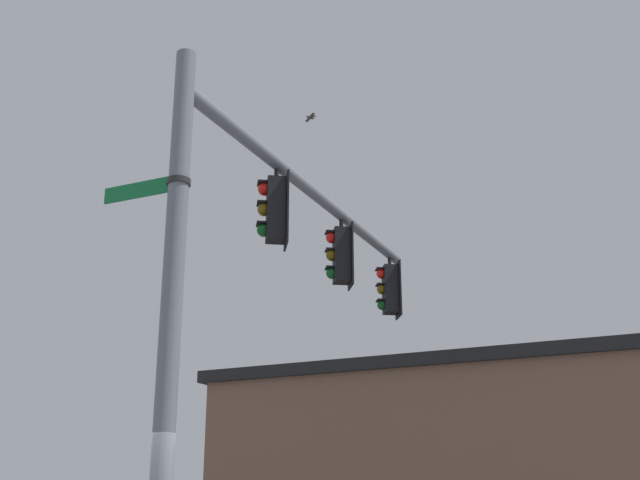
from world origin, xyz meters
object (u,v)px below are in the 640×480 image
at_px(traffic_light_nearest_pole, 275,210).
at_px(street_name_sign, 158,186).
at_px(traffic_light_mid_outer, 389,289).
at_px(traffic_light_mid_inner, 341,255).
at_px(bird_flying, 311,117).

relative_size(traffic_light_nearest_pole, street_name_sign, 1.12).
xyz_separation_m(traffic_light_nearest_pole, traffic_light_mid_outer, (4.50, -2.86, 0.00)).
xyz_separation_m(traffic_light_mid_inner, traffic_light_mid_outer, (2.25, -1.43, 0.00)).
relative_size(traffic_light_nearest_pole, traffic_light_mid_outer, 1.00).
bearing_deg(traffic_light_mid_inner, traffic_light_nearest_pole, 147.53).
relative_size(traffic_light_mid_inner, bird_flying, 3.70).
bearing_deg(traffic_light_mid_inner, bird_flying, 3.30).
relative_size(traffic_light_mid_inner, traffic_light_mid_outer, 1.00).
relative_size(street_name_sign, bird_flying, 3.30).
xyz_separation_m(traffic_light_nearest_pole, street_name_sign, (-2.10, 1.70, -0.55)).
bearing_deg(traffic_light_mid_outer, bird_flying, 59.75).
xyz_separation_m(street_name_sign, bird_flying, (7.54, -2.95, 5.06)).
relative_size(traffic_light_mid_outer, bird_flying, 3.70).
bearing_deg(traffic_light_mid_outer, traffic_light_mid_inner, 147.53).
relative_size(traffic_light_nearest_pole, bird_flying, 3.70).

